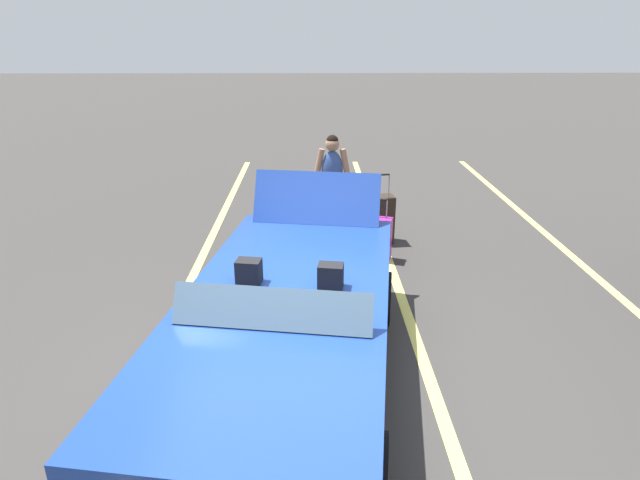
{
  "coord_description": "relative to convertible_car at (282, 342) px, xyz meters",
  "views": [
    {
      "loc": [
        4.05,
        0.23,
        3.05
      ],
      "look_at": [
        -1.77,
        0.33,
        0.75
      ],
      "focal_mm": 29.6,
      "sensor_mm": 36.0,
      "label": 1
    }
  ],
  "objects": [
    {
      "name": "ground_plane",
      "position": [
        -0.2,
        0.03,
        -0.59
      ],
      "size": [
        80.0,
        80.0,
        0.0
      ],
      "primitive_type": "plane",
      "color": "#383533"
    },
    {
      "name": "lot_line_near",
      "position": [
        -0.2,
        -1.33,
        -0.59
      ],
      "size": [
        18.0,
        0.12,
        0.01
      ],
      "primitive_type": "cube",
      "color": "#EAE066",
      "rests_on": "ground_plane"
    },
    {
      "name": "lot_line_mid",
      "position": [
        -0.2,
        1.37,
        -0.59
      ],
      "size": [
        18.0,
        0.12,
        0.01
      ],
      "primitive_type": "cube",
      "color": "#EAE066",
      "rests_on": "ground_plane"
    },
    {
      "name": "convertible_car",
      "position": [
        0.0,
        0.0,
        0.0
      ],
      "size": [
        4.39,
        2.36,
        1.51
      ],
      "rotation": [
        0.0,
        0.0,
        -0.15
      ],
      "color": "navy",
      "rests_on": "ground_plane"
    },
    {
      "name": "suitcase_large_black",
      "position": [
        -3.78,
        1.28,
        -0.22
      ],
      "size": [
        0.35,
        0.51,
        1.11
      ],
      "rotation": [
        0.0,
        0.0,
        3.26
      ],
      "color": "#2D2319",
      "rests_on": "ground_plane"
    },
    {
      "name": "suitcase_medium_bright",
      "position": [
        -3.1,
        1.19,
        -0.28
      ],
      "size": [
        0.35,
        0.45,
        0.89
      ],
      "rotation": [
        0.0,
        0.0,
        5.97
      ],
      "color": "#991E8C",
      "rests_on": "ground_plane"
    },
    {
      "name": "suitcase_small_carryon",
      "position": [
        -4.26,
        -0.11,
        -0.34
      ],
      "size": [
        0.38,
        0.38,
        0.5
      ],
      "rotation": [
        0.0,
        0.0,
        2.33
      ],
      "color": "black",
      "rests_on": "ground_plane"
    },
    {
      "name": "duffel_bag",
      "position": [
        -4.58,
        0.8,
        -0.43
      ],
      "size": [
        0.65,
        0.38,
        0.34
      ],
      "rotation": [
        0.0,
        0.0,
        0.03
      ],
      "color": "#1E479E",
      "rests_on": "ground_plane"
    },
    {
      "name": "traveler_person",
      "position": [
        -3.87,
        0.57,
        0.34
      ],
      "size": [
        0.24,
        0.61,
        1.65
      ],
      "rotation": [
        0.0,
        0.0,
        -0.06
      ],
      "color": "#1E2338",
      "rests_on": "ground_plane"
    }
  ]
}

